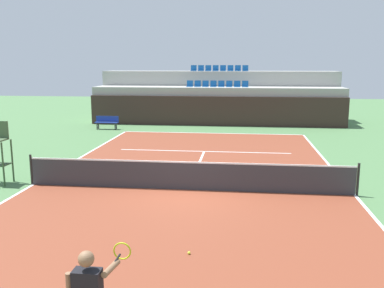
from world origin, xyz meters
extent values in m
plane|color=#477042|center=(0.00, 0.00, 0.00)|extent=(80.00, 80.00, 0.00)
cube|color=brown|center=(0.00, 0.00, 0.01)|extent=(11.00, 24.00, 0.01)
cube|color=white|center=(0.00, 11.95, 0.01)|extent=(11.00, 0.10, 0.00)
cube|color=white|center=(-5.45, 0.00, 0.01)|extent=(0.10, 24.00, 0.00)
cube|color=white|center=(5.45, 0.00, 0.01)|extent=(0.10, 24.00, 0.00)
cube|color=white|center=(0.00, 6.40, 0.01)|extent=(8.26, 0.10, 0.00)
cube|color=white|center=(0.00, 3.20, 0.01)|extent=(0.10, 6.40, 0.00)
cube|color=#33231E|center=(0.00, 15.25, 1.01)|extent=(17.52, 0.30, 2.01)
cube|color=#9E9E99|center=(0.00, 16.60, 1.29)|extent=(17.52, 2.40, 2.58)
cube|color=#9E9E99|center=(0.00, 19.00, 1.83)|extent=(17.52, 2.40, 3.65)
cube|color=#145193|center=(-1.97, 16.60, 2.60)|extent=(0.44, 0.44, 0.04)
cube|color=#145193|center=(-1.97, 16.80, 2.82)|extent=(0.44, 0.04, 0.40)
cube|color=#145193|center=(-1.41, 16.60, 2.60)|extent=(0.44, 0.44, 0.04)
cube|color=#145193|center=(-1.41, 16.80, 2.82)|extent=(0.44, 0.04, 0.40)
cube|color=#145193|center=(-0.84, 16.60, 2.60)|extent=(0.44, 0.44, 0.04)
cube|color=#145193|center=(-0.84, 16.80, 2.82)|extent=(0.44, 0.04, 0.40)
cube|color=#145193|center=(-0.28, 16.60, 2.60)|extent=(0.44, 0.44, 0.04)
cube|color=#145193|center=(-0.28, 16.80, 2.82)|extent=(0.44, 0.04, 0.40)
cube|color=#145193|center=(0.28, 16.60, 2.60)|extent=(0.44, 0.44, 0.04)
cube|color=#145193|center=(0.28, 16.80, 2.82)|extent=(0.44, 0.04, 0.40)
cube|color=#145193|center=(0.84, 16.60, 2.60)|extent=(0.44, 0.44, 0.04)
cube|color=#145193|center=(0.84, 16.80, 2.82)|extent=(0.44, 0.04, 0.40)
cube|color=#145193|center=(1.41, 16.60, 2.60)|extent=(0.44, 0.44, 0.04)
cube|color=#145193|center=(1.41, 16.80, 2.82)|extent=(0.44, 0.04, 0.40)
cube|color=#145193|center=(1.97, 16.60, 2.60)|extent=(0.44, 0.44, 0.04)
cube|color=#145193|center=(1.97, 16.80, 2.82)|extent=(0.44, 0.04, 0.40)
cube|color=#145193|center=(-1.97, 19.00, 3.67)|extent=(0.44, 0.44, 0.04)
cube|color=#145193|center=(-1.97, 19.20, 3.89)|extent=(0.44, 0.04, 0.40)
cube|color=#145193|center=(-1.41, 19.00, 3.67)|extent=(0.44, 0.44, 0.04)
cube|color=#145193|center=(-1.41, 19.20, 3.89)|extent=(0.44, 0.04, 0.40)
cube|color=#145193|center=(-0.84, 19.00, 3.67)|extent=(0.44, 0.44, 0.04)
cube|color=#145193|center=(-0.84, 19.20, 3.89)|extent=(0.44, 0.04, 0.40)
cube|color=#145193|center=(-0.28, 19.00, 3.67)|extent=(0.44, 0.44, 0.04)
cube|color=#145193|center=(-0.28, 19.20, 3.89)|extent=(0.44, 0.04, 0.40)
cube|color=#145193|center=(0.28, 19.00, 3.67)|extent=(0.44, 0.44, 0.04)
cube|color=#145193|center=(0.28, 19.20, 3.89)|extent=(0.44, 0.04, 0.40)
cube|color=#145193|center=(0.84, 19.00, 3.67)|extent=(0.44, 0.44, 0.04)
cube|color=#145193|center=(0.84, 19.20, 3.89)|extent=(0.44, 0.04, 0.40)
cube|color=#145193|center=(1.41, 19.00, 3.67)|extent=(0.44, 0.44, 0.04)
cube|color=#145193|center=(1.41, 19.20, 3.89)|extent=(0.44, 0.04, 0.40)
cube|color=#145193|center=(1.97, 19.00, 3.67)|extent=(0.44, 0.44, 0.04)
cube|color=#145193|center=(1.97, 19.20, 3.89)|extent=(0.44, 0.04, 0.40)
cylinder|color=black|center=(-5.50, 0.00, 0.55)|extent=(0.08, 0.08, 1.07)
cylinder|color=black|center=(5.50, 0.00, 0.55)|extent=(0.08, 0.08, 1.07)
cube|color=#333338|center=(0.00, 0.00, 0.47)|extent=(10.90, 0.02, 0.92)
cube|color=white|center=(0.00, 0.00, 0.96)|extent=(10.90, 0.04, 0.05)
sphere|color=#8C6647|center=(-0.26, -8.54, 1.61)|extent=(0.22, 0.22, 0.22)
cylinder|color=#8C6647|center=(-0.02, -8.24, 1.34)|extent=(0.09, 0.63, 0.20)
cylinder|color=black|center=(-0.02, -7.94, 1.34)|extent=(0.03, 0.28, 0.03)
torus|color=#BFD819|center=(-0.02, -7.68, 1.34)|extent=(0.28, 0.02, 0.28)
cylinder|color=#334C2D|center=(-6.35, -0.30, 0.78)|extent=(0.06, 0.06, 1.55)
cylinder|color=#334C2D|center=(-6.35, 0.30, 0.78)|extent=(0.06, 0.06, 1.55)
cube|color=#3F5938|center=(-6.70, 0.28, 1.90)|extent=(0.60, 0.04, 0.60)
cube|color=navy|center=(-6.92, 12.78, 0.45)|extent=(1.50, 0.40, 0.05)
cube|color=navy|center=(-6.92, 12.96, 0.67)|extent=(1.50, 0.04, 0.36)
cube|color=#2D2D33|center=(-7.52, 12.64, 0.21)|extent=(0.06, 0.06, 0.42)
cube|color=#2D2D33|center=(-6.32, 12.64, 0.21)|extent=(0.06, 0.06, 0.42)
cube|color=#2D2D33|center=(-7.52, 12.92, 0.21)|extent=(0.06, 0.06, 0.42)
cube|color=#2D2D33|center=(-6.32, 12.92, 0.21)|extent=(0.06, 0.06, 0.42)
sphere|color=#CCE033|center=(0.66, -4.88, 0.04)|extent=(0.07, 0.07, 0.07)
camera|label=1|loc=(1.76, -13.62, 4.17)|focal=39.68mm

